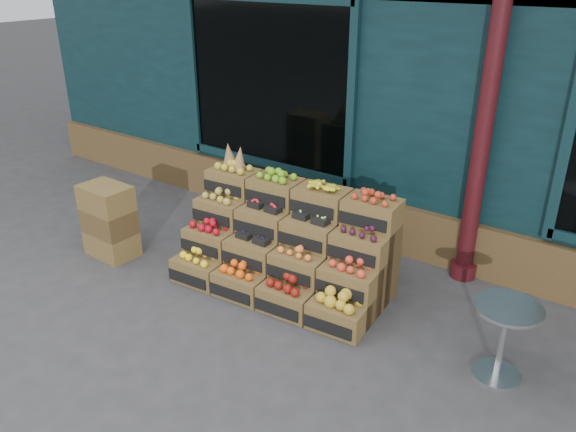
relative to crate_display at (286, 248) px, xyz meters
The scene contains 6 objects.
ground 0.95m from the crate_display, 70.02° to the right, with size 60.00×60.00×0.00m, color #363638.
shop_facade 4.75m from the crate_display, 86.13° to the left, with size 12.00×6.24×4.80m.
crate_display is the anchor object (origin of this frame).
spare_crates 2.15m from the crate_display, 161.55° to the right, with size 0.59×0.41×0.87m.
bistro_table 2.31m from the crate_display, ahead, with size 0.55×0.55×0.69m.
shopkeeper 2.44m from the crate_display, 129.25° to the left, with size 0.74×0.48×2.02m, color #1A5C22.
Camera 1 is at (2.79, -3.43, 3.17)m, focal length 35.00 mm.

